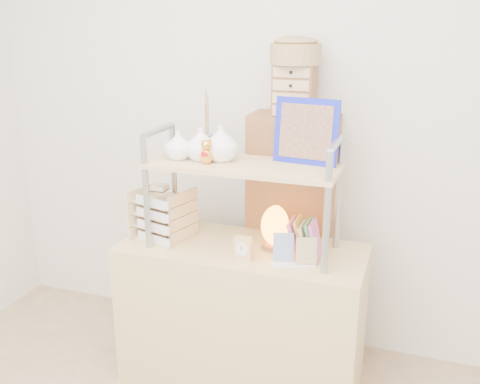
# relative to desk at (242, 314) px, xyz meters

# --- Properties ---
(room_shell) EXTENTS (3.42, 3.41, 2.61)m
(room_shell) POSITION_rel_desk_xyz_m (0.00, -0.81, 1.32)
(room_shell) COLOR silver
(room_shell) RESTS_ON ground
(desk) EXTENTS (1.20, 0.50, 0.75)m
(desk) POSITION_rel_desk_xyz_m (0.00, 0.00, 0.00)
(desk) COLOR tan
(desk) RESTS_ON ground
(cabinet) EXTENTS (0.45, 0.25, 1.35)m
(cabinet) POSITION_rel_desk_xyz_m (0.15, 0.37, 0.30)
(cabinet) COLOR brown
(cabinet) RESTS_ON ground
(hutch) EXTENTS (0.90, 0.34, 0.72)m
(hutch) POSITION_rel_desk_xyz_m (-0.05, 0.01, 0.81)
(hutch) COLOR #92999F
(hutch) RESTS_ON desk
(letter_tray) EXTENTS (0.28, 0.27, 0.28)m
(letter_tray) POSITION_rel_desk_xyz_m (-0.42, -0.02, 0.49)
(letter_tray) COLOR tan
(letter_tray) RESTS_ON desk
(salt_lamp) EXTENTS (0.14, 0.13, 0.22)m
(salt_lamp) POSITION_rel_desk_xyz_m (0.15, 0.04, 0.49)
(salt_lamp) COLOR brown
(salt_lamp) RESTS_ON desk
(desk_clock) EXTENTS (0.08, 0.04, 0.12)m
(desk_clock) POSITION_rel_desk_xyz_m (0.05, -0.14, 0.43)
(desk_clock) COLOR tan
(desk_clock) RESTS_ON desk
(postcard_stand) EXTENTS (0.21, 0.12, 0.14)m
(postcard_stand) POSITION_rel_desk_xyz_m (0.28, -0.11, 0.42)
(postcard_stand) COLOR white
(postcard_stand) RESTS_ON desk
(drawer_chest) EXTENTS (0.20, 0.16, 0.25)m
(drawer_chest) POSITION_rel_desk_xyz_m (0.15, 0.35, 1.10)
(drawer_chest) COLOR brown
(drawer_chest) RESTS_ON cabinet
(woven_basket) EXTENTS (0.25, 0.25, 0.10)m
(woven_basket) POSITION_rel_desk_xyz_m (0.15, 0.35, 1.28)
(woven_basket) COLOR olive
(woven_basket) RESTS_ON drawer_chest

